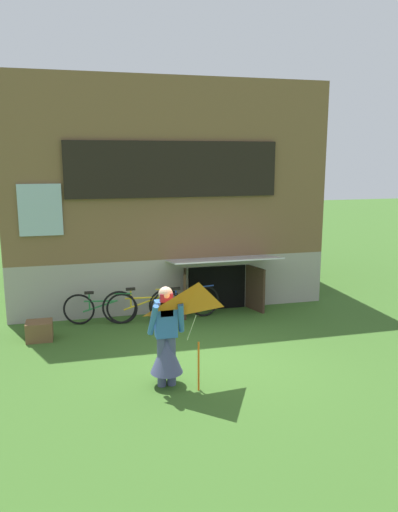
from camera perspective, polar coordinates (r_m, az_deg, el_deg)
ground_plane at (r=9.07m, az=1.13°, el=-12.05°), size 60.00×60.00×0.00m
log_house at (r=13.90m, az=-5.10°, el=7.45°), size 7.48×6.46×5.34m
person at (r=7.97m, az=-3.77°, el=-10.13°), size 0.61×0.52×1.63m
kite at (r=7.32m, az=-0.03°, el=-6.44°), size 1.05×0.99×1.72m
bicycle_blue at (r=11.18m, az=-1.55°, el=-5.45°), size 1.66×0.39×0.77m
bicycle_yellow at (r=11.03m, az=-6.50°, el=-5.68°), size 1.76×0.19×0.80m
bicycle_green at (r=11.08m, az=-11.26°, el=-5.90°), size 1.60×0.35×0.74m
wooden_crate at (r=10.50m, az=-17.85°, el=-8.17°), size 0.51×0.43×0.38m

